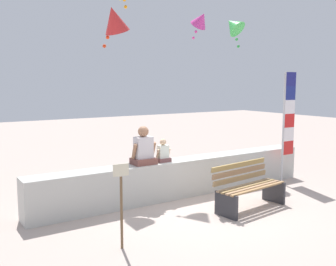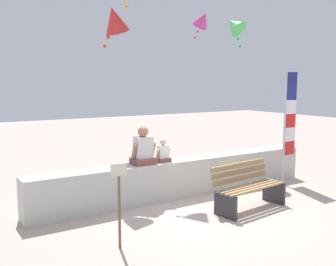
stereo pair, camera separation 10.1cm
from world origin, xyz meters
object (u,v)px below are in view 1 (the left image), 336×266
(person_adult, at_px, (143,149))
(kite_green, at_px, (233,25))
(kite_red, at_px, (114,20))
(park_bench, at_px, (248,188))
(person_child, at_px, (163,153))
(sign_post, at_px, (121,199))
(flag_banner, at_px, (287,119))
(kite_magenta, at_px, (201,20))

(person_adult, distance_m, kite_green, 4.66)
(kite_red, bearing_deg, park_bench, -56.17)
(park_bench, height_order, kite_green, kite_green)
(person_child, bearing_deg, sign_post, -135.72)
(flag_banner, xyz_separation_m, kite_green, (-0.19, 1.77, 2.41))
(kite_magenta, distance_m, sign_post, 7.18)
(sign_post, bearing_deg, kite_magenta, 42.10)
(person_adult, bearing_deg, kite_red, 97.16)
(person_adult, relative_size, person_child, 1.60)
(sign_post, bearing_deg, park_bench, 6.90)
(park_bench, height_order, sign_post, sign_post)
(person_adult, xyz_separation_m, kite_green, (3.46, 1.23, 2.87))
(person_child, bearing_deg, kite_green, 22.34)
(kite_red, xyz_separation_m, kite_green, (3.59, 0.22, 0.19))
(park_bench, height_order, kite_red, kite_red)
(park_bench, height_order, person_child, person_child)
(flag_banner, xyz_separation_m, sign_post, (-5.04, -1.26, -0.81))
(person_child, height_order, sign_post, person_child)
(person_adult, distance_m, kite_magenta, 5.14)
(person_child, bearing_deg, flag_banner, -9.71)
(kite_red, distance_m, kite_magenta, 3.71)
(park_bench, bearing_deg, sign_post, -173.10)
(park_bench, relative_size, flag_banner, 0.60)
(kite_green, bearing_deg, park_bench, -125.85)
(person_child, relative_size, sign_post, 0.38)
(park_bench, relative_size, person_adult, 2.07)
(kite_red, xyz_separation_m, sign_post, (-1.25, -2.81, -3.03))
(park_bench, bearing_deg, person_adult, 136.33)
(person_adult, relative_size, sign_post, 0.61)
(flag_banner, height_order, kite_red, kite_red)
(kite_magenta, xyz_separation_m, sign_post, (-4.65, -4.21, -3.50))
(flag_banner, bearing_deg, park_bench, -156.93)
(kite_red, height_order, kite_green, kite_green)
(park_bench, bearing_deg, kite_red, 123.83)
(kite_red, distance_m, sign_post, 4.32)
(person_child, height_order, flag_banner, flag_banner)
(flag_banner, height_order, sign_post, flag_banner)
(park_bench, relative_size, person_child, 3.31)
(park_bench, relative_size, kite_red, 1.74)
(person_child, distance_m, kite_red, 3.03)
(kite_red, bearing_deg, flag_banner, -22.31)
(person_adult, bearing_deg, flag_banner, -8.47)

